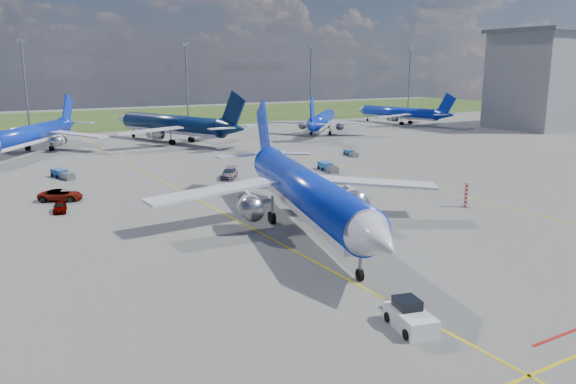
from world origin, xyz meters
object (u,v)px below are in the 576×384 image
bg_jet_ne (322,134)px  baggage_tug_c (62,174)px  pushback_tug (410,317)px  service_car_b (61,195)px  service_car_a (60,207)px  bg_jet_nnw (34,153)px  service_car_c (229,173)px  bg_jet_ene (399,124)px  warning_post (466,195)px  baggage_tug_w (328,167)px  main_airliner (305,229)px  bg_jet_n (173,142)px  baggage_tug_e (351,153)px

bg_jet_ne → baggage_tug_c: size_ratio=6.78×
pushback_tug → service_car_b: size_ratio=1.04×
service_car_a → service_car_b: bearing=92.1°
pushback_tug → bg_jet_nnw: bearing=110.9°
baggage_tug_c → service_car_b: bearing=-115.3°
bg_jet_nnw → service_car_c: (21.89, -43.15, 0.75)m
bg_jet_ene → warning_post: bearing=39.5°
bg_jet_nnw → baggage_tug_w: (38.11, -45.51, 0.57)m
bg_jet_ene → service_car_c: (-77.83, -50.07, 0.75)m
pushback_tug → baggage_tug_w: 55.54m
service_car_b → baggage_tug_c: bearing=14.8°
main_airliner → service_car_c: main_airliner is taller
warning_post → bg_jet_ene: size_ratio=0.09×
warning_post → bg_jet_ne: (27.74, 71.63, -1.50)m
bg_jet_ene → baggage_tug_w: bg_jet_ene is taller
bg_jet_ne → baggage_tug_w: (-28.26, -43.53, 0.57)m
baggage_tug_c → bg_jet_n: bearing=32.2°
warning_post → bg_jet_ne: size_ratio=0.08×
main_airliner → baggage_tug_w: main_airliner is taller
bg_jet_ene → baggage_tug_e: bearing=27.1°
pushback_tug → service_car_a: bearing=122.8°
warning_post → pushback_tug: (-27.60, -20.39, -0.77)m
service_car_b → baggage_tug_w: (40.33, 0.21, -0.16)m
bg_jet_n → bg_jet_ne: 37.92m
pushback_tug → service_car_a: (-14.27, 42.50, -0.13)m
warning_post → baggage_tug_c: 57.78m
baggage_tug_w → warning_post: bearing=-77.9°
bg_jet_n → warning_post: bearing=77.6°
bg_jet_nnw → bg_jet_ene: 99.96m
bg_jet_n → service_car_c: bg_jet_n is taller
bg_jet_ne → warning_post: bearing=110.8°
bg_jet_n → pushback_tug: bearing=59.4°
service_car_a → baggage_tug_e: service_car_a is taller
bg_jet_ne → baggage_tug_w: size_ratio=6.72×
main_airliner → baggage_tug_c: main_airliner is taller
main_airliner → bg_jet_ene: bearing=59.2°
bg_jet_nnw → baggage_tug_e: bearing=-1.3°
bg_jet_n → baggage_tug_w: (9.56, -46.21, 0.57)m
bg_jet_ne → service_car_c: (-44.48, -41.18, 0.75)m
bg_jet_ene → main_airliner: bearing=30.3°
service_car_b → service_car_c: size_ratio=1.01×
service_car_b → bg_jet_nnw: bearing=21.8°
warning_post → bg_jet_nnw: bearing=117.7°
main_airliner → service_car_a: main_airliner is taller
warning_post → service_car_c: size_ratio=0.58×
warning_post → bg_jet_ne: bearing=68.8°
service_car_c → bg_jet_ne: bearing=76.0°
bg_jet_ne → service_car_b: size_ratio=7.14×
warning_post → bg_jet_n: (-10.08, 74.31, -1.50)m
baggage_tug_e → bg_jet_n: bearing=135.1°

